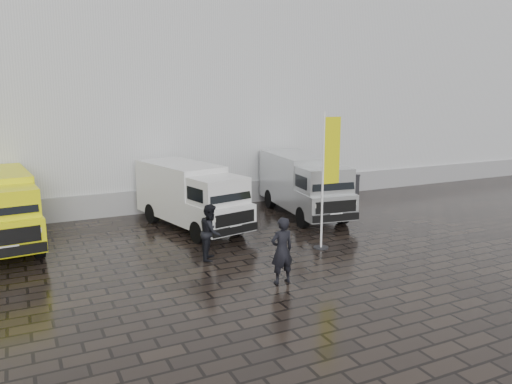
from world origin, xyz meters
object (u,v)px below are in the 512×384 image
Objects in this scene: van_silver at (304,186)px; flagpole at (328,174)px; person_tent at (211,232)px; van_white at (191,197)px; wheelie_bin at (352,184)px; person_front at (282,250)px.

flagpole is at bearing -104.67° from van_silver.
flagpole is 2.59× the size of person_tent.
van_white is 10.04m from wheelie_bin.
wheelie_bin is at bearing 4.17° from van_white.
van_white is 5.51m from flagpole.
wheelie_bin is 0.53× the size of person_front.
wheelie_bin is 12.15m from person_tent.
wheelie_bin is 13.06m from person_front.
person_front is 2.90m from person_tent.
person_front is (-9.19, -9.27, 0.43)m from wheelie_bin.
wheelie_bin is 0.56× the size of person_tent.
van_white reaches higher than person_tent.
van_white is 5.71× the size of wheelie_bin.
person_tent is at bearing -71.03° from person_front.
wheelie_bin is (9.59, 2.87, -0.72)m from van_white.
flagpole is 3.91m from person_front.
flagpole is at bearing -64.96° from van_white.
person_tent is (-10.21, -6.56, 0.38)m from wheelie_bin.
flagpole is at bearing -144.80° from person_front.
van_white reaches higher than wheelie_bin.
van_white is at bearing -88.12° from person_front.
van_silver is at bearing -154.15° from wheelie_bin.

